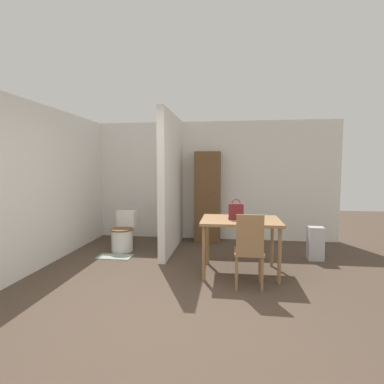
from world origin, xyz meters
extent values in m
plane|color=#4C3D30|center=(0.00, 0.00, 0.00)|extent=(16.00, 16.00, 0.00)
cube|color=white|center=(0.00, 3.39, 1.25)|extent=(5.57, 0.12, 2.50)
cube|color=white|center=(-2.35, 1.67, 1.25)|extent=(0.12, 4.33, 2.50)
cube|color=white|center=(-0.51, 2.43, 1.25)|extent=(0.12, 1.81, 2.50)
cube|color=#997047|center=(0.72, 1.29, 0.77)|extent=(1.12, 0.84, 0.04)
cylinder|color=#997047|center=(0.22, 0.93, 0.38)|extent=(0.05, 0.05, 0.75)
cylinder|color=#997047|center=(1.22, 0.93, 0.38)|extent=(0.05, 0.05, 0.75)
cylinder|color=#997047|center=(0.22, 1.65, 0.38)|extent=(0.05, 0.05, 0.75)
cylinder|color=#997047|center=(1.22, 1.65, 0.38)|extent=(0.05, 0.05, 0.75)
cube|color=#997047|center=(0.81, 0.81, 0.45)|extent=(0.38, 0.38, 0.04)
cube|color=#997047|center=(0.81, 0.64, 0.72)|extent=(0.34, 0.03, 0.50)
cylinder|color=#997047|center=(0.66, 0.97, 0.22)|extent=(0.04, 0.04, 0.43)
cylinder|color=#997047|center=(0.97, 0.97, 0.22)|extent=(0.04, 0.04, 0.43)
cylinder|color=#997047|center=(0.65, 0.66, 0.22)|extent=(0.04, 0.04, 0.43)
cylinder|color=#997047|center=(0.97, 0.66, 0.22)|extent=(0.04, 0.04, 0.43)
cylinder|color=white|center=(-1.40, 2.17, 0.20)|extent=(0.39, 0.39, 0.39)
cylinder|color=brown|center=(-1.40, 2.17, 0.40)|extent=(0.41, 0.41, 0.02)
cube|color=white|center=(-1.40, 2.43, 0.55)|extent=(0.34, 0.18, 0.32)
cube|color=maroon|center=(0.65, 1.27, 0.91)|extent=(0.21, 0.14, 0.23)
torus|color=maroon|center=(0.65, 1.27, 1.02)|extent=(0.13, 0.01, 0.13)
cube|color=brown|center=(0.10, 3.12, 0.93)|extent=(0.52, 0.38, 1.86)
sphere|color=black|center=(0.25, 2.92, 1.02)|extent=(0.02, 0.02, 0.02)
cube|color=#99A899|center=(-1.40, 1.79, 0.01)|extent=(0.58, 0.30, 0.01)
cube|color=#BCBCC1|center=(1.98, 2.08, 0.28)|extent=(0.24, 0.22, 0.56)
camera|label=1|loc=(0.56, -3.03, 1.55)|focal=28.00mm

